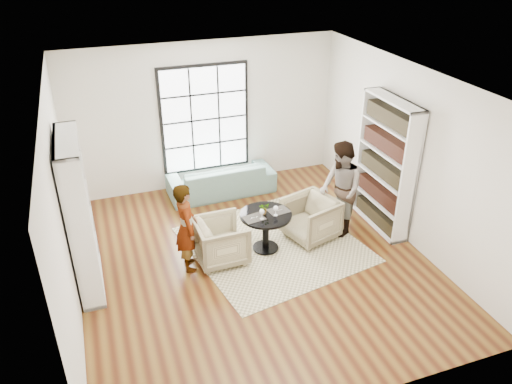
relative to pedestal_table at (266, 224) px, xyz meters
name	(u,v)px	position (x,y,z in m)	size (l,w,h in m)	color
ground	(254,260)	(-0.30, -0.23, -0.51)	(6.00, 6.00, 0.00)	brown
room_shell	(242,179)	(-0.30, 0.31, 0.75)	(6.00, 6.01, 6.00)	silver
rug	(273,244)	(0.18, 0.07, -0.50)	(2.71, 2.71, 0.01)	beige
pedestal_table	(266,224)	(0.00, 0.00, 0.00)	(0.87, 0.87, 0.69)	black
sofa	(221,179)	(-0.15, 2.22, -0.19)	(2.15, 0.84, 0.63)	gray
armchair_left	(221,241)	(-0.79, -0.04, -0.14)	(0.79, 0.81, 0.74)	tan
armchair_right	(310,219)	(0.87, 0.09, -0.13)	(0.81, 0.83, 0.76)	#C6AA8D
person_left	(186,227)	(-1.34, -0.04, 0.24)	(0.55, 0.36, 1.50)	gray
person_right	(341,189)	(1.42, 0.09, 0.35)	(0.84, 0.65, 1.72)	gray
placemat_left	(254,218)	(-0.23, -0.06, 0.19)	(0.34, 0.26, 0.01)	#2A2724
placemat_right	(279,211)	(0.24, 0.03, 0.19)	(0.34, 0.26, 0.01)	#2A2724
cutlery_left	(254,218)	(-0.23, -0.06, 0.20)	(0.14, 0.22, 0.01)	silver
cutlery_right	(279,210)	(0.24, 0.03, 0.20)	(0.14, 0.22, 0.01)	silver
wine_glass_left	(262,212)	(-0.12, -0.13, 0.32)	(0.08, 0.08, 0.19)	silver
wine_glass_right	(276,209)	(0.14, -0.09, 0.32)	(0.08, 0.08, 0.18)	silver
flower_centerpiece	(264,208)	(-0.03, 0.03, 0.28)	(0.17, 0.15, 0.19)	gray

